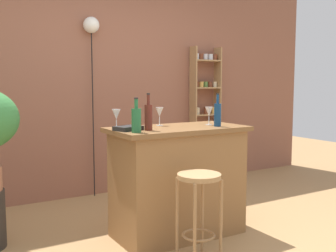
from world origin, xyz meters
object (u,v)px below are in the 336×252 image
object	(u,v)px
bottle_olive_oil	(136,119)
pendant_globe_light	(91,29)
wine_glass_center	(209,112)
bottle_sauce_amber	(148,116)
wine_glass_left	(116,115)
bar_stool	(199,198)
spice_shelf	(205,111)
wine_glass_right	(159,112)
bottle_vinegar	(218,114)
cookbook	(128,128)

from	to	relation	value
bottle_olive_oil	pendant_globe_light	distance (m)	1.94
wine_glass_center	bottle_sauce_amber	bearing A→B (deg)	-172.14
wine_glass_left	pendant_globe_light	bearing A→B (deg)	77.01
bar_stool	bottle_olive_oil	bearing A→B (deg)	126.34
spice_shelf	wine_glass_left	bearing A→B (deg)	-144.23
bottle_sauce_amber	wine_glass_right	distance (m)	0.37
spice_shelf	bottle_vinegar	xyz separation A→B (m)	(-1.07, -1.64, 0.11)
bar_stool	wine_glass_right	distance (m)	0.95
bottle_olive_oil	cookbook	world-z (taller)	bottle_olive_oil
bottle_olive_oil	wine_glass_left	bearing A→B (deg)	97.29
cookbook	bottle_vinegar	bearing A→B (deg)	-26.44
pendant_globe_light	bar_stool	bearing A→B (deg)	-89.67
bar_stool	bottle_olive_oil	xyz separation A→B (m)	(-0.30, 0.41, 0.56)
bar_stool	wine_glass_center	xyz separation A→B (m)	(0.51, 0.57, 0.57)
bar_stool	cookbook	xyz separation A→B (m)	(-0.30, 0.57, 0.47)
bar_stool	cookbook	world-z (taller)	cookbook
bottle_olive_oil	wine_glass_center	size ratio (longest dim) A/B	1.64
wine_glass_right	wine_glass_left	bearing A→B (deg)	-173.46
bottle_vinegar	wine_glass_right	size ratio (longest dim) A/B	1.77
bottle_vinegar	cookbook	distance (m)	0.81
bar_stool	wine_glass_right	size ratio (longest dim) A/B	4.14
bottle_vinegar	wine_glass_center	xyz separation A→B (m)	(0.01, 0.14, 0.01)
bar_stool	cookbook	bearing A→B (deg)	117.53
bottle_olive_oil	wine_glass_right	xyz separation A→B (m)	(0.40, 0.34, 0.02)
pendant_globe_light	wine_glass_center	bearing A→B (deg)	-71.32
bottle_olive_oil	wine_glass_center	xyz separation A→B (m)	(0.81, 0.16, 0.02)
bar_stool	bottle_vinegar	xyz separation A→B (m)	(0.50, 0.44, 0.57)
bottle_vinegar	pendant_globe_light	bearing A→B (deg)	106.97
wine_glass_center	bar_stool	bearing A→B (deg)	-131.70
bar_stool	pendant_globe_light	distance (m)	2.56
bar_stool	wine_glass_center	world-z (taller)	wine_glass_center
spice_shelf	bottle_olive_oil	xyz separation A→B (m)	(-1.87, -1.67, 0.11)
spice_shelf	bottle_sauce_amber	size ratio (longest dim) A/B	6.07
wine_glass_left	wine_glass_center	distance (m)	0.86
wine_glass_right	bottle_sauce_amber	bearing A→B (deg)	-133.33
wine_glass_right	cookbook	bearing A→B (deg)	-154.83
bar_stool	cookbook	distance (m)	0.80
pendant_globe_light	bottle_sauce_amber	bearing A→B (deg)	-95.10
bar_stool	bottle_vinegar	world-z (taller)	bottle_vinegar
bottle_vinegar	bottle_olive_oil	xyz separation A→B (m)	(-0.80, -0.03, -0.01)
wine_glass_center	pendant_globe_light	size ratio (longest dim) A/B	0.08
bar_stool	wine_glass_left	bearing A→B (deg)	115.76
spice_shelf	wine_glass_right	size ratio (longest dim) A/B	11.03
wine_glass_left	wine_glass_center	size ratio (longest dim) A/B	1.00
spice_shelf	wine_glass_center	size ratio (longest dim) A/B	11.03
spice_shelf	pendant_globe_light	size ratio (longest dim) A/B	0.87
bottle_vinegar	bottle_sauce_amber	xyz separation A→B (m)	(-0.66, 0.04, 0.00)
wine_glass_center	cookbook	xyz separation A→B (m)	(-0.81, -0.01, -0.10)
bar_stool	wine_glass_right	bearing A→B (deg)	82.57
bottle_sauce_amber	wine_glass_center	size ratio (longest dim) A/B	1.82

